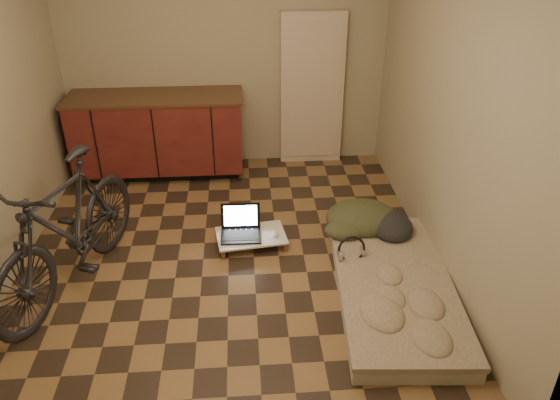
{
  "coord_description": "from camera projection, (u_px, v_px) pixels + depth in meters",
  "views": [
    {
      "loc": [
        0.16,
        -3.89,
        2.79
      ],
      "look_at": [
        0.45,
        0.02,
        0.55
      ],
      "focal_mm": 35.0,
      "sensor_mm": 36.0,
      "label": 1
    }
  ],
  "objects": [
    {
      "name": "room_shell",
      "position": [
        221.0,
        117.0,
        4.1
      ],
      "size": [
        3.5,
        4.0,
        2.6
      ],
      "color": "brown",
      "rests_on": "ground"
    },
    {
      "name": "cabinets",
      "position": [
        159.0,
        135.0,
        5.94
      ],
      "size": [
        1.84,
        0.62,
        0.91
      ],
      "color": "black",
      "rests_on": "ground"
    },
    {
      "name": "appliance_panel",
      "position": [
        312.0,
        90.0,
        6.06
      ],
      "size": [
        0.7,
        0.1,
        1.7
      ],
      "primitive_type": "cube",
      "color": "beige",
      "rests_on": "ground"
    },
    {
      "name": "bicycle",
      "position": [
        66.0,
        223.0,
        4.13
      ],
      "size": [
        1.12,
        1.91,
        1.19
      ],
      "primitive_type": "imported",
      "rotation": [
        0.0,
        0.0,
        -0.34
      ],
      "color": "black",
      "rests_on": "ground"
    },
    {
      "name": "futon",
      "position": [
        394.0,
        287.0,
        4.27
      ],
      "size": [
        1.01,
        1.89,
        0.16
      ],
      "rotation": [
        0.0,
        0.0,
        -0.07
      ],
      "color": "#B5AD91",
      "rests_on": "ground"
    },
    {
      "name": "clothing_pile",
      "position": [
        370.0,
        212.0,
        4.85
      ],
      "size": [
        0.73,
        0.62,
        0.27
      ],
      "primitive_type": null,
      "rotation": [
        0.0,
        0.0,
        -0.07
      ],
      "color": "#373B22",
      "rests_on": "futon"
    },
    {
      "name": "headphones",
      "position": [
        352.0,
        248.0,
        4.45
      ],
      "size": [
        0.26,
        0.24,
        0.17
      ],
      "primitive_type": null,
      "rotation": [
        0.0,
        0.0,
        0.05
      ],
      "color": "black",
      "rests_on": "futon"
    },
    {
      "name": "lap_desk",
      "position": [
        251.0,
        236.0,
        4.88
      ],
      "size": [
        0.65,
        0.47,
        0.1
      ],
      "rotation": [
        0.0,
        0.0,
        0.13
      ],
      "color": "brown",
      "rests_on": "ground"
    },
    {
      "name": "laptop",
      "position": [
        241.0,
        229.0,
        4.87
      ],
      "size": [
        0.36,
        0.32,
        0.24
      ],
      "rotation": [
        0.0,
        0.0,
        -0.02
      ],
      "color": "black",
      "rests_on": "lap_desk"
    },
    {
      "name": "mouse",
      "position": [
        275.0,
        234.0,
        4.86
      ],
      "size": [
        0.07,
        0.11,
        0.04
      ],
      "primitive_type": "ellipsoid",
      "rotation": [
        0.0,
        0.0,
        -0.09
      ],
      "color": "white",
      "rests_on": "lap_desk"
    }
  ]
}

